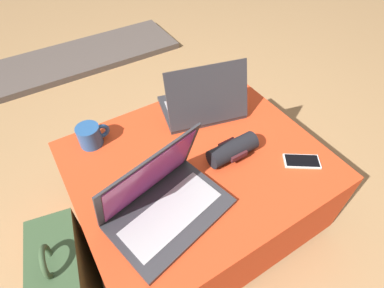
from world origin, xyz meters
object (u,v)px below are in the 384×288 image
Objects in this scene: laptop_near at (163,201)px; wrist_brace at (233,150)px; coffee_mug at (91,135)px; laptop_far at (203,103)px; cell_phone at (302,161)px.

laptop_near reaches higher than wrist_brace.
coffee_mug is (-0.10, 0.41, -0.01)m from laptop_near.
coffee_mug is (-0.47, 0.07, -0.01)m from laptop_far.
laptop_near is 0.34m from wrist_brace.
laptop_near is 2.16× the size of wrist_brace.
wrist_brace is (0.33, 0.07, -0.02)m from laptop_near.
laptop_near is 3.36× the size of coffee_mug.
wrist_brace reaches higher than cell_phone.
cell_phone is at bearing 124.18° from laptop_far.
laptop_far reaches higher than coffee_mug.
laptop_near is 0.50m from laptop_far.
laptop_far is (0.37, 0.34, -0.00)m from laptop_near.
laptop_near reaches higher than laptop_far.
wrist_brace is at bearing 85.86° from cell_phone.
wrist_brace is at bearing 94.59° from laptop_far.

